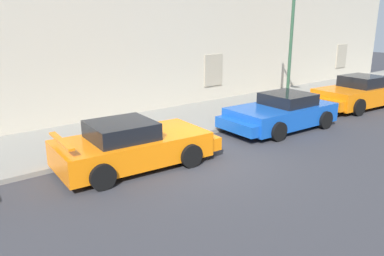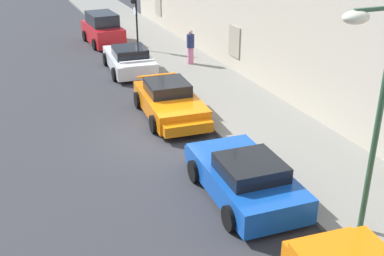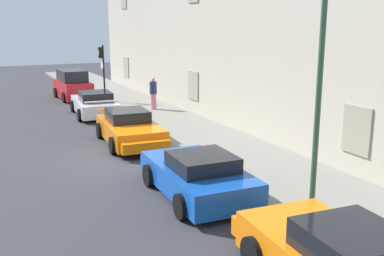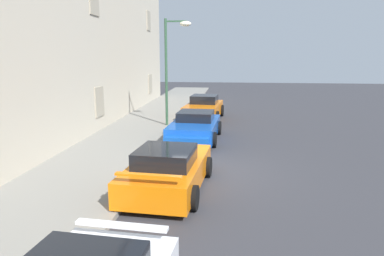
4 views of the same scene
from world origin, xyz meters
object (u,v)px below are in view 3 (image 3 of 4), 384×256
(pedestrian_admiring, at_px, (153,93))
(street_lamp, at_px, (307,57))
(sportscar_red_lead, at_px, (94,104))
(sportscar_yellow_flank, at_px, (131,130))
(sportscar_white_middle, at_px, (196,174))
(hatchback_parked, at_px, (73,86))
(traffic_light, at_px, (102,63))

(pedestrian_admiring, bearing_deg, street_lamp, -7.84)
(sportscar_red_lead, xyz_separation_m, sportscar_yellow_flank, (6.64, -0.20, 0.02))
(sportscar_white_middle, xyz_separation_m, street_lamp, (2.83, 1.39, 3.45))
(sportscar_red_lead, bearing_deg, street_lamp, 4.02)
(sportscar_white_middle, bearing_deg, street_lamp, 26.16)
(sportscar_red_lead, bearing_deg, hatchback_parked, 179.42)
(traffic_light, relative_size, street_lamp, 0.60)
(hatchback_parked, relative_size, pedestrian_admiring, 2.23)
(sportscar_red_lead, distance_m, street_lamp, 15.91)
(sportscar_red_lead, distance_m, sportscar_yellow_flank, 6.64)
(sportscar_red_lead, height_order, traffic_light, traffic_light)
(sportscar_red_lead, distance_m, sportscar_white_middle, 12.67)
(pedestrian_admiring, bearing_deg, sportscar_yellow_flank, -29.04)
(street_lamp, relative_size, pedestrian_admiring, 3.21)
(traffic_light, bearing_deg, hatchback_parked, -153.38)
(sportscar_red_lead, distance_m, traffic_light, 3.90)
(hatchback_parked, distance_m, traffic_light, 3.32)
(traffic_light, height_order, pedestrian_admiring, traffic_light)
(sportscar_yellow_flank, xyz_separation_m, pedestrian_admiring, (-6.02, 3.34, 0.44))
(sportscar_yellow_flank, xyz_separation_m, hatchback_parked, (-12.37, 0.26, 0.26))
(sportscar_white_middle, relative_size, hatchback_parked, 1.17)
(street_lamp, height_order, pedestrian_admiring, street_lamp)
(traffic_light, bearing_deg, sportscar_red_lead, -23.51)
(hatchback_parked, height_order, traffic_light, traffic_light)
(sportscar_white_middle, bearing_deg, sportscar_yellow_flank, 179.07)
(pedestrian_admiring, bearing_deg, sportscar_white_middle, -15.94)
(sportscar_yellow_flank, bearing_deg, street_lamp, 8.30)
(sportscar_white_middle, height_order, hatchback_parked, hatchback_parked)
(sportscar_yellow_flank, distance_m, hatchback_parked, 12.37)
(street_lamp, bearing_deg, hatchback_parked, -177.22)
(sportscar_red_lead, xyz_separation_m, sportscar_white_middle, (12.66, -0.30, 0.01))
(hatchback_parked, relative_size, street_lamp, 0.70)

